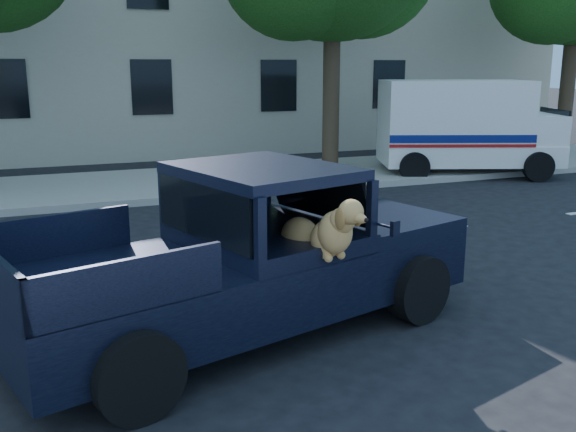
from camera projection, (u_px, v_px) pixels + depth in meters
name	position (u px, v px, depth m)	size (l,w,h in m)	color
ground	(289.00, 338.00, 6.81)	(120.00, 120.00, 0.00)	black
far_sidewalk	(145.00, 185.00, 15.12)	(60.00, 4.00, 0.15)	gray
lane_stripes	(325.00, 240.00, 10.60)	(21.60, 0.14, 0.01)	silver
building_main	(192.00, 15.00, 21.79)	(26.00, 6.00, 9.00)	#BAB09A
pickup_truck	(239.00, 280.00, 6.81)	(5.37, 3.30, 1.80)	black
mail_truck	(464.00, 134.00, 16.72)	(4.92, 3.52, 2.46)	silver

